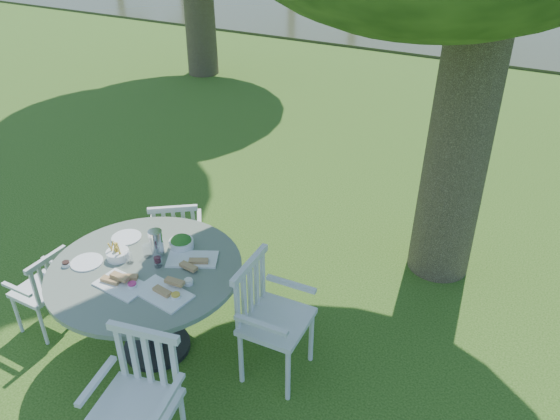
{
  "coord_description": "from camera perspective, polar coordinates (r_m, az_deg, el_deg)",
  "views": [
    {
      "loc": [
        2.0,
        -3.58,
        3.41
      ],
      "look_at": [
        0.0,
        0.2,
        0.85
      ],
      "focal_mm": 35.0,
      "sensor_mm": 36.0,
      "label": 1
    }
  ],
  "objects": [
    {
      "name": "chair_se",
      "position": [
        3.85,
        -14.28,
        -17.68
      ],
      "size": [
        0.58,
        0.56,
        0.99
      ],
      "rotation": [
        0.0,
        0.0,
        0.19
      ],
      "color": "silver",
      "rests_on": "ground"
    },
    {
      "name": "chair_nw",
      "position": [
        5.32,
        -10.77,
        -2.53
      ],
      "size": [
        0.61,
        0.61,
        0.89
      ],
      "rotation": [
        0.0,
        0.0,
        -2.52
      ],
      "color": "silver",
      "rests_on": "ground"
    },
    {
      "name": "chair_sw",
      "position": [
        5.09,
        -23.28,
        -7.35
      ],
      "size": [
        0.38,
        0.41,
        0.8
      ],
      "rotation": [
        0.0,
        0.0,
        -1.58
      ],
      "color": "silver",
      "rests_on": "ground"
    },
    {
      "name": "chair_ne",
      "position": [
        4.26,
        -1.6,
        -10.43
      ],
      "size": [
        0.5,
        0.53,
        1.02
      ],
      "rotation": [
        0.0,
        0.0,
        -4.68
      ],
      "color": "silver",
      "rests_on": "ground"
    },
    {
      "name": "ground",
      "position": [
        5.33,
        -1.02,
        -8.84
      ],
      "size": [
        140.0,
        140.0,
        0.0
      ],
      "primitive_type": "plane",
      "color": "#1D3E0C",
      "rests_on": "ground"
    },
    {
      "name": "table",
      "position": [
        4.47,
        -13.69,
        -7.39
      ],
      "size": [
        1.5,
        1.5,
        0.86
      ],
      "color": "black",
      "rests_on": "ground"
    },
    {
      "name": "tableware",
      "position": [
        4.4,
        -13.38,
        -4.89
      ],
      "size": [
        1.14,
        0.85,
        0.22
      ],
      "color": "white",
      "rests_on": "table"
    }
  ]
}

